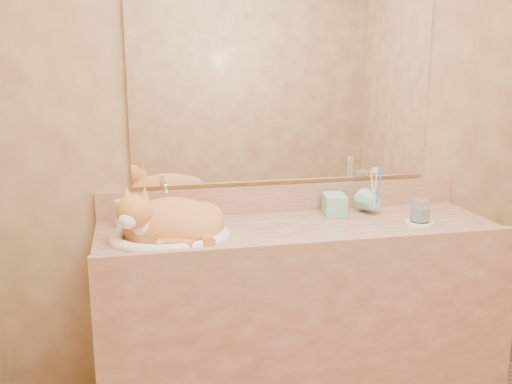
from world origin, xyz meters
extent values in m
cube|color=olive|center=(0.00, 1.00, 1.25)|extent=(2.40, 0.02, 2.50)
cube|color=white|center=(0.00, 0.99, 1.39)|extent=(1.30, 0.02, 0.80)
imported|color=#7CC6A6|center=(0.19, 0.82, 0.95)|extent=(0.10, 0.11, 0.20)
imported|color=#7CC6A6|center=(0.36, 0.83, 0.90)|extent=(0.12, 0.12, 0.10)
cylinder|color=white|center=(0.49, 0.68, 0.85)|extent=(0.12, 0.12, 0.01)
cylinder|color=white|center=(0.49, 0.68, 0.91)|extent=(0.08, 0.08, 0.09)
cylinder|color=silver|center=(-0.70, 0.89, 0.90)|extent=(0.05, 0.05, 0.11)
camera|label=1|loc=(-0.64, -1.36, 1.50)|focal=40.00mm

